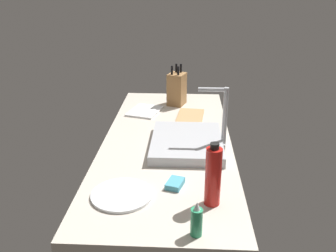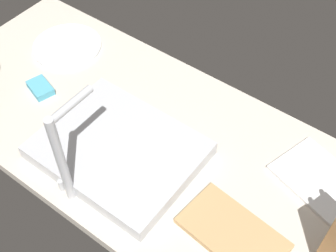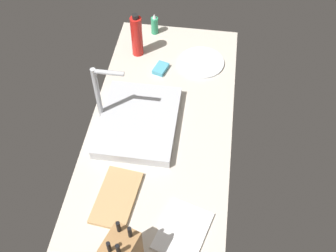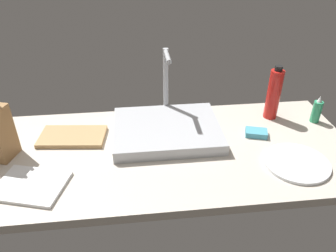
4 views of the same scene
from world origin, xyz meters
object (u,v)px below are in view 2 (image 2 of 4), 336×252
at_px(sink_basin, 119,150).
at_px(dish_towel, 318,179).
at_px(faucet, 63,151).
at_px(dish_sponge, 40,88).
at_px(cutting_board, 233,233).
at_px(dinner_plate, 67,46).

height_order(sink_basin, dish_towel, sink_basin).
height_order(faucet, dish_towel, faucet).
relative_size(sink_basin, faucet, 1.40).
bearing_deg(dish_sponge, cutting_board, 175.27).
bearing_deg(faucet, cutting_board, -160.22).
distance_m(faucet, dish_towel, 0.70).
bearing_deg(dinner_plate, cutting_board, 162.52).
xyz_separation_m(cutting_board, dinner_plate, (0.86, -0.27, -0.00)).
xyz_separation_m(faucet, dish_towel, (-0.52, -0.44, -0.18)).
bearing_deg(cutting_board, sink_basin, -2.64).
distance_m(cutting_board, dish_towel, 0.31).
bearing_deg(faucet, dinner_plate, -43.26).
bearing_deg(sink_basin, dish_towel, -151.83).
relative_size(cutting_board, dinner_plate, 1.10).
relative_size(sink_basin, cutting_board, 1.65).
xyz_separation_m(sink_basin, dish_sponge, (0.38, -0.05, -0.01)).
bearing_deg(sink_basin, dish_sponge, -6.91).
distance_m(faucet, dish_sponge, 0.45).
relative_size(dish_towel, dish_sponge, 2.57).
distance_m(sink_basin, dish_towel, 0.57).
xyz_separation_m(sink_basin, cutting_board, (-0.40, 0.02, -0.02)).
height_order(faucet, dinner_plate, faucet).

